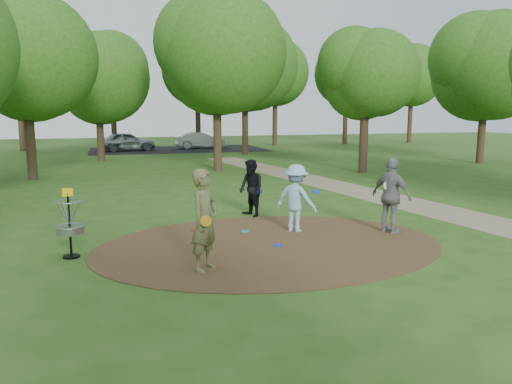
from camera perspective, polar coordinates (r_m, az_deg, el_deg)
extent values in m
plane|color=#2D5119|center=(12.00, 1.65, -6.08)|extent=(100.00, 100.00, 0.00)
cylinder|color=#47301C|center=(12.00, 1.65, -6.04)|extent=(8.40, 8.40, 0.02)
cube|color=#8C7A5B|center=(16.78, 20.96, -2.23)|extent=(7.55, 39.89, 0.01)
cube|color=black|center=(41.49, -8.83, 4.84)|extent=(14.00, 8.00, 0.01)
imported|color=#63673B|center=(9.99, -5.89, -3.21)|extent=(0.86, 0.89, 2.06)
cylinder|color=orange|center=(9.65, -5.74, -3.30)|extent=(0.22, 0.06, 0.22)
imported|color=#8EBAD5|center=(13.15, 4.59, -0.73)|extent=(1.26, 1.31, 1.80)
cylinder|color=#0D2FE3|center=(13.37, 6.87, 0.05)|extent=(0.29, 0.29, 0.08)
imported|color=black|center=(15.00, -0.55, 0.43)|extent=(0.87, 1.00, 1.74)
cylinder|color=#0D33DF|center=(15.09, 0.34, 0.11)|extent=(0.23, 0.13, 0.22)
imported|color=gray|center=(13.38, 15.23, -0.42)|extent=(0.89, 1.27, 2.00)
cylinder|color=white|center=(13.27, 14.77, 0.72)|extent=(0.22, 0.06, 0.22)
cylinder|color=#17A5BD|center=(13.23, -1.31, -4.49)|extent=(0.22, 0.22, 0.02)
cylinder|color=#0D32E3|center=(11.89, 2.50, -6.10)|extent=(0.22, 0.22, 0.02)
cylinder|color=red|center=(13.45, -6.94, -4.32)|extent=(0.22, 0.22, 0.02)
imported|color=#9EA1A5|center=(40.74, -14.54, 5.62)|extent=(4.59, 2.37, 1.49)
imported|color=#A4A5AC|center=(42.22, -6.35, 5.89)|extent=(4.15, 1.45, 1.37)
cylinder|color=black|center=(11.59, -20.52, -3.81)|extent=(0.05, 0.05, 1.35)
cylinder|color=black|center=(11.75, -20.33, -6.92)|extent=(0.36, 0.36, 0.04)
cylinder|color=gray|center=(11.60, -20.50, -4.07)|extent=(0.60, 0.60, 0.16)
torus|color=gray|center=(11.58, -20.52, -3.69)|extent=(0.63, 0.63, 0.03)
torus|color=gray|center=(11.48, -20.68, -1.01)|extent=(0.58, 0.58, 0.02)
cube|color=yellow|center=(11.45, -20.74, -0.02)|extent=(0.22, 0.02, 0.18)
cylinder|color=#332316|center=(25.24, -24.40, 5.59)|extent=(0.44, 0.44, 3.80)
sphere|color=#2B5316|center=(25.30, -24.94, 13.38)|extent=(5.60, 5.60, 5.60)
cylinder|color=#332316|center=(26.61, -4.43, 6.95)|extent=(0.44, 0.44, 4.18)
sphere|color=#2B5316|center=(26.73, -4.54, 15.17)|extent=(6.31, 6.31, 6.31)
cylinder|color=#332316|center=(26.27, 12.21, 6.12)|extent=(0.44, 0.44, 3.61)
sphere|color=#2B5316|center=(26.28, 12.44, 12.65)|extent=(4.34, 4.34, 4.34)
cylinder|color=#332316|center=(33.02, -17.37, 6.36)|extent=(0.44, 0.44, 3.42)
sphere|color=#2B5316|center=(33.03, -17.65, 11.97)|extent=(5.56, 5.56, 5.56)
cylinder|color=#332316|center=(36.30, -1.26, 7.76)|extent=(0.44, 0.44, 4.37)
sphere|color=#2B5316|center=(36.41, -1.28, 14.07)|extent=(6.60, 6.60, 6.60)
cylinder|color=#332316|center=(33.08, 24.38, 6.29)|extent=(0.44, 0.44, 3.80)
sphere|color=#2B5316|center=(33.14, 24.81, 12.57)|extent=(6.31, 6.31, 6.31)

